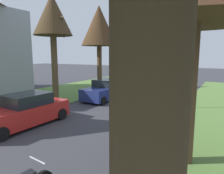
{
  "coord_description": "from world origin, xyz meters",
  "views": [
    {
      "loc": [
        6.16,
        1.49,
        3.46
      ],
      "look_at": [
        0.32,
        11.52,
        1.62
      ],
      "focal_mm": 32.46,
      "sensor_mm": 36.0,
      "label": 1
    }
  ],
  "objects": [
    {
      "name": "street_tree_left_mid_b",
      "position": [
        -5.33,
        12.59,
        6.21
      ],
      "size": [
        2.85,
        2.85,
        7.82
      ],
      "color": "brown",
      "rests_on": "grass_verge_left"
    },
    {
      "name": "street_tree_left_far",
      "position": [
        -5.56,
        19.04,
        6.29
      ],
      "size": [
        3.66,
        3.66,
        8.31
      ],
      "color": "brown",
      "rests_on": "grass_verge_left"
    },
    {
      "name": "curbside_mailbox",
      "position": [
        4.13,
        5.83,
        1.06
      ],
      "size": [
        0.22,
        0.44,
        1.27
      ],
      "color": "brown",
      "rests_on": "grass_verge_right"
    },
    {
      "name": "parked_sedan_navy",
      "position": [
        -2.12,
        14.81,
        0.72
      ],
      "size": [
        2.05,
        4.45,
        1.57
      ],
      "color": "navy",
      "rests_on": "ground"
    },
    {
      "name": "stop_sign_far",
      "position": [
        3.96,
        15.09,
        2.2
      ],
      "size": [
        0.81,
        0.25,
        2.97
      ],
      "color": "#9EA0A5",
      "rests_on": "grass_verge_right"
    },
    {
      "name": "parked_sedan_white",
      "position": [
        -2.44,
        21.44,
        0.72
      ],
      "size": [
        2.05,
        4.45,
        1.57
      ],
      "color": "white",
      "rests_on": "ground"
    },
    {
      "name": "parked_sedan_red",
      "position": [
        -2.42,
        7.66,
        0.72
      ],
      "size": [
        2.05,
        4.45,
        1.57
      ],
      "color": "red",
      "rests_on": "ground"
    }
  ]
}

